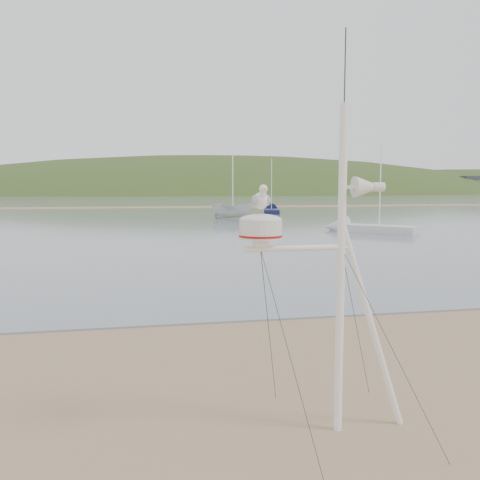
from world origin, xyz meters
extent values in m
plane|color=#8D6F51|center=(0.00, 0.00, 0.00)|extent=(560.00, 560.00, 0.00)
cube|color=slate|center=(0.00, 132.00, 0.02)|extent=(560.00, 256.00, 0.04)
cube|color=#8D6F51|center=(0.00, 70.00, 0.07)|extent=(560.00, 7.00, 0.07)
ellipsoid|color=#2A3D19|center=(40.00, 235.00, -22.00)|extent=(400.00, 180.00, 80.00)
ellipsoid|color=#2A3D19|center=(180.00, 235.00, -15.40)|extent=(300.00, 135.00, 56.00)
cube|color=beige|center=(-36.00, 196.00, 4.00)|extent=(8.40, 6.30, 8.00)
cube|color=beige|center=(-10.00, 196.00, 4.00)|extent=(8.40, 6.30, 8.00)
cube|color=beige|center=(16.00, 196.00, 4.00)|extent=(8.40, 6.30, 8.00)
cube|color=beige|center=(42.00, 196.00, 4.00)|extent=(8.40, 6.30, 8.00)
cube|color=beige|center=(68.00, 196.00, 4.00)|extent=(8.40, 6.30, 8.00)
cube|color=beige|center=(94.00, 196.00, 4.00)|extent=(8.40, 6.30, 8.00)
cube|color=beige|center=(120.00, 196.00, 4.00)|extent=(8.40, 6.30, 8.00)
cube|color=beige|center=(146.00, 196.00, 4.00)|extent=(8.40, 6.30, 8.00)
cylinder|color=white|center=(3.30, -1.36, 2.06)|extent=(0.10, 0.10, 4.13)
cylinder|color=white|center=(3.73, -1.36, 1.34)|extent=(0.96, 0.08, 2.71)
cylinder|color=white|center=(2.73, -1.36, 2.37)|extent=(1.34, 0.07, 0.07)
cylinder|color=#2D382D|center=(3.30, -1.36, 4.54)|extent=(0.02, 0.02, 0.93)
cube|color=white|center=(2.26, -1.36, 2.45)|extent=(0.17, 0.17, 0.09)
cylinder|color=silver|center=(2.26, -1.36, 2.61)|extent=(0.52, 0.52, 0.23)
cylinder|color=#AC0C0F|center=(2.26, -1.36, 2.53)|extent=(0.53, 0.53, 0.03)
ellipsoid|color=silver|center=(2.26, -1.36, 2.72)|extent=(0.52, 0.52, 0.14)
cone|color=silver|center=(3.58, -1.36, 3.11)|extent=(0.27, 0.27, 0.27)
cylinder|color=silver|center=(3.77, -1.36, 3.11)|extent=(0.14, 0.11, 0.11)
cube|color=white|center=(3.40, -1.36, 3.11)|extent=(0.21, 0.04, 0.04)
cylinder|color=tan|center=(2.24, -1.36, 2.83)|extent=(0.01, 0.01, 0.07)
cylinder|color=tan|center=(2.29, -1.36, 2.83)|extent=(0.01, 0.01, 0.07)
ellipsoid|color=white|center=(2.26, -1.36, 2.95)|extent=(0.18, 0.28, 0.21)
ellipsoid|color=#ABADB3|center=(2.19, -1.37, 2.95)|extent=(0.05, 0.22, 0.13)
ellipsoid|color=#ABADB3|center=(2.34, -1.37, 2.95)|extent=(0.05, 0.22, 0.13)
cone|color=white|center=(2.26, -1.21, 2.93)|extent=(0.09, 0.08, 0.09)
ellipsoid|color=white|center=(2.26, -1.46, 3.04)|extent=(0.08, 0.08, 0.12)
sphere|color=white|center=(2.26, -1.49, 3.09)|extent=(0.10, 0.10, 0.10)
cone|color=gold|center=(2.26, -1.54, 3.09)|extent=(0.02, 0.05, 0.02)
imported|color=silver|center=(9.74, 41.23, 2.14)|extent=(2.12, 2.10, 4.20)
cube|color=#12163F|center=(16.05, 50.50, 0.29)|extent=(2.89, 5.62, 0.50)
cone|color=#12163F|center=(16.82, 53.86, 0.29)|extent=(2.10, 2.22, 1.72)
cylinder|color=white|center=(16.05, 50.50, 3.50)|extent=(0.08, 0.08, 5.91)
cube|color=silver|center=(16.74, 24.49, 0.29)|extent=(4.61, 4.63, 0.50)
cone|color=silver|center=(14.51, 26.73, 0.29)|extent=(2.34, 2.34, 1.58)
cylinder|color=white|center=(16.74, 24.49, 3.26)|extent=(0.08, 0.08, 5.44)
camera|label=1|loc=(0.84, -7.25, 3.11)|focal=38.00mm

